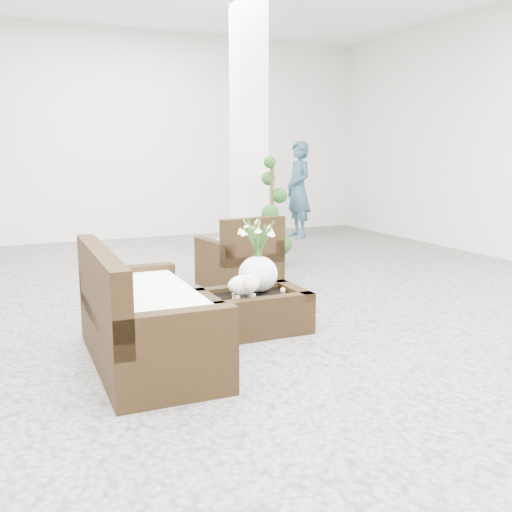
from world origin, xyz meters
name	(u,v)px	position (x,y,z in m)	size (l,w,h in m)	color
ground	(251,322)	(0.00, 0.00, 0.00)	(11.00, 11.00, 0.00)	gray
column	(249,133)	(1.20, 2.80, 1.75)	(0.40, 0.40, 3.50)	white
coffee_table	(252,313)	(-0.10, -0.25, 0.16)	(0.90, 0.60, 0.31)	#2F1F0E
sheep_figurine	(244,287)	(-0.22, -0.35, 0.42)	(0.28, 0.23, 0.21)	white
planter_narcissus	(258,246)	(0.00, -0.15, 0.71)	(0.44, 0.44, 0.80)	white
tealight	(283,290)	(0.20, -0.23, 0.33)	(0.04, 0.04, 0.03)	white
armchair	(239,251)	(0.44, 1.35, 0.41)	(0.76, 0.73, 0.81)	#2F1F0E
loveseat	(148,306)	(-1.09, -0.63, 0.43)	(1.61, 0.77, 0.86)	#2F1F0E
topiary	(272,213)	(1.28, 2.23, 0.71)	(0.38, 0.38, 1.42)	#193D13
shopper	(299,190)	(2.86, 4.44, 0.83)	(0.61, 0.40, 1.67)	#2B5060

